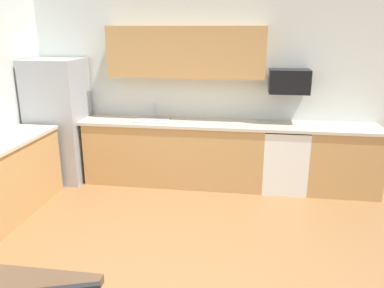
{
  "coord_description": "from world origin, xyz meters",
  "views": [
    {
      "loc": [
        0.6,
        -3.0,
        2.22
      ],
      "look_at": [
        0.0,
        1.0,
        1.0
      ],
      "focal_mm": 36.08,
      "sensor_mm": 36.0,
      "label": 1
    }
  ],
  "objects": [
    {
      "name": "refrigerator",
      "position": [
        -2.18,
        2.22,
        0.9
      ],
      "size": [
        0.76,
        0.7,
        1.8
      ],
      "primitive_type": "cube",
      "color": "#9EA0A5",
      "rests_on": "ground"
    },
    {
      "name": "countertop_back",
      "position": [
        0.0,
        2.3,
        0.92
      ],
      "size": [
        4.8,
        0.64,
        0.04
      ],
      "primitive_type": "cube",
      "color": "beige",
      "rests_on": "cabinet_run_back"
    },
    {
      "name": "ground_plane",
      "position": [
        0.0,
        0.0,
        0.0
      ],
      "size": [
        12.0,
        12.0,
        0.0
      ],
      "primitive_type": "plane",
      "color": "olive"
    },
    {
      "name": "cabinet_run_back_right",
      "position": [
        1.91,
        2.3,
        0.45
      ],
      "size": [
        0.97,
        0.6,
        0.9
      ],
      "primitive_type": "cube",
      "color": "tan",
      "rests_on": "ground"
    },
    {
      "name": "wall_back",
      "position": [
        0.0,
        2.65,
        1.35
      ],
      "size": [
        5.8,
        0.1,
        2.7
      ],
      "primitive_type": "cube",
      "color": "silver",
      "rests_on": "ground"
    },
    {
      "name": "upper_cabinets_back",
      "position": [
        -0.3,
        2.43,
        1.9
      ],
      "size": [
        2.2,
        0.34,
        0.7
      ],
      "primitive_type": "cube",
      "color": "tan"
    },
    {
      "name": "oven_range",
      "position": [
        1.13,
        2.3,
        0.46
      ],
      "size": [
        0.6,
        0.6,
        0.91
      ],
      "color": "white",
      "rests_on": "ground"
    },
    {
      "name": "sink_basin",
      "position": [
        -0.78,
        2.3,
        0.88
      ],
      "size": [
        0.48,
        0.4,
        0.14
      ],
      "primitive_type": "cube",
      "color": "#A5A8AD",
      "rests_on": "countertop_back"
    },
    {
      "name": "cabinet_run_back",
      "position": [
        -0.46,
        2.3,
        0.45
      ],
      "size": [
        2.58,
        0.6,
        0.9
      ],
      "primitive_type": "cube",
      "color": "tan",
      "rests_on": "ground"
    },
    {
      "name": "sink_faucet",
      "position": [
        -0.78,
        2.48,
        1.04
      ],
      "size": [
        0.02,
        0.02,
        0.24
      ],
      "primitive_type": "cylinder",
      "color": "#B2B5BA",
      "rests_on": "countertop_back"
    },
    {
      "name": "microwave",
      "position": [
        1.13,
        2.4,
        1.53
      ],
      "size": [
        0.54,
        0.36,
        0.32
      ],
      "primitive_type": "cube",
      "color": "black"
    }
  ]
}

